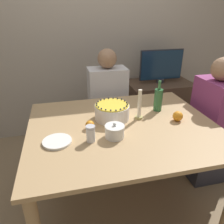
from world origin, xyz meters
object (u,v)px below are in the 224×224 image
object	(u,v)px
sugar_bowl	(115,131)
sugar_shaker	(91,134)
tv_monitor	(161,66)
candle	(139,107)
person_woman_floral	(210,130)
cake	(112,112)
bottle	(158,99)
person_man_blue_shirt	(108,111)

from	to	relation	value
sugar_bowl	sugar_shaker	world-z (taller)	sugar_shaker
tv_monitor	candle	bearing A→B (deg)	-122.66
person_woman_floral	cake	bearing A→B (deg)	91.14
bottle	sugar_shaker	bearing A→B (deg)	-150.82
sugar_bowl	person_woman_floral	size ratio (longest dim) A/B	0.11
sugar_bowl	sugar_shaker	bearing A→B (deg)	-175.22
sugar_bowl	person_man_blue_shirt	bearing A→B (deg)	80.65
bottle	person_woman_floral	distance (m)	0.64
candle	tv_monitor	distance (m)	1.22
candle	bottle	size ratio (longest dim) A/B	0.92
person_woman_floral	tv_monitor	bearing A→B (deg)	5.14
bottle	candle	bearing A→B (deg)	-152.10
person_man_blue_shirt	tv_monitor	bearing A→B (deg)	-156.40
tv_monitor	sugar_shaker	bearing A→B (deg)	-130.34
person_man_blue_shirt	cake	bearing A→B (deg)	80.83
cake	sugar_bowl	world-z (taller)	cake
person_woman_floral	tv_monitor	world-z (taller)	person_woman_floral
cake	bottle	world-z (taller)	bottle
cake	sugar_shaker	world-z (taller)	cake
tv_monitor	bottle	bearing A→B (deg)	-116.20
person_woman_floral	bottle	bearing A→B (deg)	85.49
bottle	person_man_blue_shirt	xyz separation A→B (m)	(-0.31, 0.59, -0.35)
sugar_shaker	person_man_blue_shirt	size ratio (longest dim) A/B	0.09
sugar_shaker	tv_monitor	world-z (taller)	tv_monitor
sugar_bowl	tv_monitor	size ratio (longest dim) A/B	0.24
person_woman_floral	sugar_bowl	bearing A→B (deg)	106.31
cake	person_woman_floral	bearing A→B (deg)	1.14
bottle	person_woman_floral	bearing A→B (deg)	-4.51
cake	sugar_shaker	xyz separation A→B (m)	(-0.21, -0.29, -0.00)
sugar_shaker	person_man_blue_shirt	bearing A→B (deg)	71.36
sugar_shaker	person_man_blue_shirt	distance (m)	1.03
tv_monitor	cake	bearing A→B (deg)	-131.45
sugar_bowl	bottle	distance (m)	0.57
cake	person_man_blue_shirt	xyz separation A→B (m)	(0.10, 0.65, -0.31)
tv_monitor	sugar_bowl	bearing A→B (deg)	-126.06
sugar_bowl	cake	bearing A→B (deg)	80.22
cake	tv_monitor	size ratio (longest dim) A/B	0.48
sugar_bowl	person_man_blue_shirt	world-z (taller)	person_man_blue_shirt
candle	person_man_blue_shirt	bearing A→B (deg)	98.32
candle	person_man_blue_shirt	world-z (taller)	person_man_blue_shirt
person_man_blue_shirt	bottle	bearing A→B (deg)	117.78
cake	candle	size ratio (longest dim) A/B	1.13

